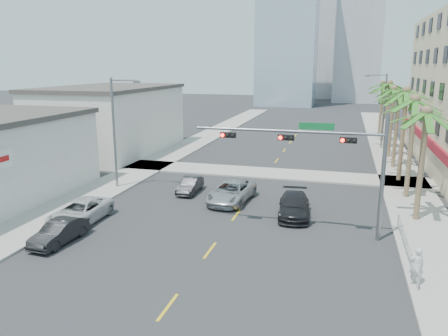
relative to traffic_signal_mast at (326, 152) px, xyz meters
name	(u,v)px	position (x,y,z in m)	size (l,w,h in m)	color
ground	(184,285)	(-5.78, -7.95, -5.06)	(260.00, 260.00, 0.00)	#262628
sidewalk_right	(407,188)	(6.22, 12.05, -4.99)	(4.00, 120.00, 0.15)	gray
sidewalk_left	(141,170)	(-17.78, 12.05, -4.99)	(4.00, 120.00, 0.15)	gray
sidewalk_cross	(267,173)	(-5.78, 14.05, -4.99)	(80.00, 4.00, 0.15)	gray
building_left_far	(111,121)	(-25.28, 20.05, -1.46)	(11.00, 18.00, 7.20)	beige
tower_far_left	(289,6)	(-13.78, 87.05, 18.94)	(14.00, 14.00, 48.00)	#99B2C6
tower_far_center	(317,28)	(-8.78, 117.05, 15.94)	(16.00, 16.00, 42.00)	#ADADB2
traffic_signal_mast	(326,152)	(0.00, 0.00, 0.00)	(11.12, 0.54, 7.20)	slate
palm_tree_0	(427,113)	(5.82, 4.05, 2.02)	(4.80, 4.80, 7.80)	brown
palm_tree_1	(415,101)	(5.82, 9.25, 2.37)	(4.80, 4.80, 8.16)	brown
palm_tree_2	(407,92)	(5.82, 14.45, 2.72)	(4.80, 4.80, 8.52)	brown
palm_tree_3	(399,96)	(5.82, 19.65, 2.02)	(4.80, 4.80, 7.80)	brown
palm_tree_4	(394,89)	(5.82, 24.85, 2.37)	(4.80, 4.80, 8.16)	brown
palm_tree_5	(390,84)	(5.82, 30.05, 2.72)	(4.80, 4.80, 8.52)	brown
palm_tree_6	(386,88)	(5.82, 35.25, 2.02)	(4.80, 4.80, 7.80)	brown
palm_tree_7	(383,84)	(5.82, 40.45, 2.37)	(4.80, 4.80, 8.16)	brown
streetlight_left	(116,128)	(-16.78, 6.05, 0.00)	(2.55, 0.25, 9.00)	slate
streetlight_right	(382,107)	(5.21, 30.05, 0.00)	(2.55, 0.25, 9.00)	slate
guardrail	(407,245)	(4.52, -1.95, -4.39)	(0.08, 8.08, 1.00)	silver
car_parked_mid	(59,232)	(-14.41, -5.23, -4.41)	(1.38, 3.97, 1.31)	black
car_parked_far	(80,212)	(-15.18, -2.00, -4.33)	(2.42, 5.25, 1.46)	silver
car_lane_left	(190,185)	(-10.65, 6.37, -4.45)	(1.29, 3.71, 1.22)	black
car_lane_center	(231,192)	(-6.86, 4.91, -4.29)	(2.56, 5.55, 1.54)	#B7B7BC
car_lane_right	(294,206)	(-1.99, 2.99, -4.34)	(2.03, 4.99, 1.45)	black
pedestrian	(417,266)	(4.52, -5.29, -4.02)	(0.65, 0.43, 1.78)	silver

